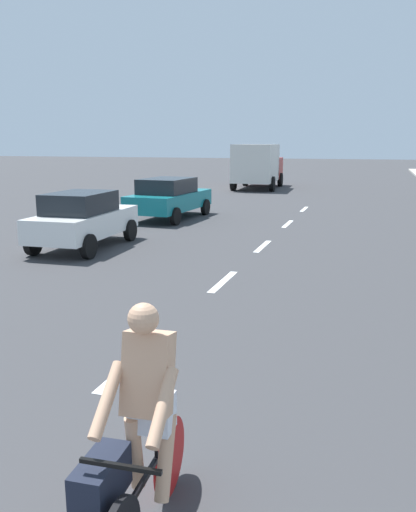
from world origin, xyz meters
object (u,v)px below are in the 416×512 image
cyclist (138,437)px  parked_car_white (83,218)px  parked_car_teal (169,197)px  delivery_truck (258,165)px

cyclist → parked_car_white: 11.40m
parked_car_white → parked_car_teal: size_ratio=0.88×
parked_car_white → delivery_truck: bearing=86.5°
parked_car_teal → delivery_truck: (0.30, 14.51, 0.66)m
cyclist → delivery_truck: delivery_truck is taller
parked_car_white → delivery_truck: delivery_truck is taller
cyclist → parked_car_teal: (-6.06, 15.66, 0.01)m
cyclist → delivery_truck: size_ratio=0.29×
cyclist → parked_car_teal: 16.80m
parked_car_teal → parked_car_white: bearing=-87.8°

